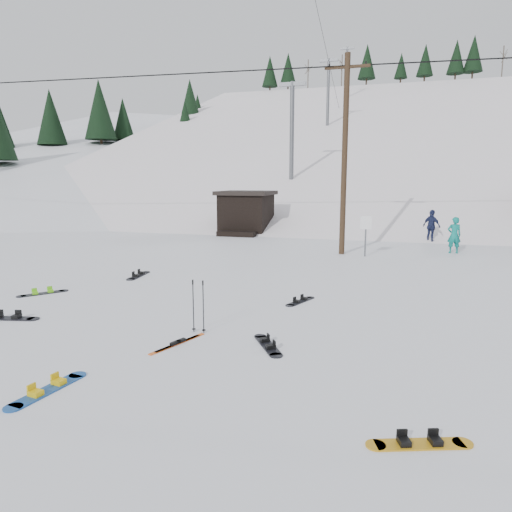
# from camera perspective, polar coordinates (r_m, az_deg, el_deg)

# --- Properties ---
(ground) EXTENTS (200.00, 200.00, 0.00)m
(ground) POSITION_cam_1_polar(r_m,az_deg,el_deg) (9.34, -12.09, -12.45)
(ground) COLOR white
(ground) RESTS_ON ground
(ski_slope) EXTENTS (60.00, 85.24, 65.97)m
(ski_slope) POSITION_cam_1_polar(r_m,az_deg,el_deg) (64.57, 12.55, -4.59)
(ski_slope) COLOR white
(ski_slope) RESTS_ON ground
(ridge_left) EXTENTS (47.54, 95.03, 58.38)m
(ridge_left) POSITION_cam_1_polar(r_m,az_deg,el_deg) (70.12, -18.74, -2.92)
(ridge_left) COLOR white
(ridge_left) RESTS_ON ground
(treeline_left) EXTENTS (20.00, 64.00, 10.00)m
(treeline_left) POSITION_cam_1_polar(r_m,az_deg,el_deg) (61.14, -22.11, 5.56)
(treeline_left) COLOR black
(treeline_left) RESTS_ON ground
(treeline_crest) EXTENTS (50.00, 6.00, 10.00)m
(treeline_crest) POSITION_cam_1_polar(r_m,az_deg,el_deg) (93.71, 14.28, 7.09)
(treeline_crest) COLOR black
(treeline_crest) RESTS_ON ski_slope
(utility_pole) EXTENTS (2.00, 0.26, 9.00)m
(utility_pole) POSITION_cam_1_polar(r_m,az_deg,el_deg) (21.70, 11.02, 12.55)
(utility_pole) COLOR #3A2819
(utility_pole) RESTS_ON ground
(trail_sign) EXTENTS (0.50, 0.09, 1.85)m
(trail_sign) POSITION_cam_1_polar(r_m,az_deg,el_deg) (21.27, 13.57, 3.34)
(trail_sign) COLOR #595B60
(trail_sign) RESTS_ON ground
(lift_hut) EXTENTS (3.40, 4.10, 2.75)m
(lift_hut) POSITION_cam_1_polar(r_m,az_deg,el_deg) (30.03, -1.24, 5.50)
(lift_hut) COLOR black
(lift_hut) RESTS_ON ground
(lift_tower_near) EXTENTS (2.20, 0.36, 8.00)m
(lift_tower_near) POSITION_cam_1_polar(r_m,az_deg,el_deg) (38.70, 4.52, 15.99)
(lift_tower_near) COLOR #595B60
(lift_tower_near) RESTS_ON ski_slope
(lift_tower_mid) EXTENTS (2.20, 0.36, 8.00)m
(lift_tower_mid) POSITION_cam_1_polar(r_m,az_deg,el_deg) (59.15, 9.01, 20.00)
(lift_tower_mid) COLOR #595B60
(lift_tower_mid) RESTS_ON ski_slope
(lift_tower_far) EXTENTS (2.20, 0.36, 8.00)m
(lift_tower_far) POSITION_cam_1_polar(r_m,az_deg,el_deg) (79.91, 11.27, 21.89)
(lift_tower_far) COLOR #595B60
(lift_tower_far) RESTS_ON ski_slope
(hero_snowboard) EXTENTS (0.47, 1.57, 0.11)m
(hero_snowboard) POSITION_cam_1_polar(r_m,az_deg,el_deg) (8.60, -24.60, -14.92)
(hero_snowboard) COLOR #184D9D
(hero_snowboard) RESTS_ON ground
(hero_skis) EXTENTS (0.60, 1.51, 0.08)m
(hero_skis) POSITION_cam_1_polar(r_m,az_deg,el_deg) (10.03, -9.75, -10.67)
(hero_skis) COLOR #C95014
(hero_skis) RESTS_ON ground
(ski_poles) EXTENTS (0.34, 0.09, 1.22)m
(ski_poles) POSITION_cam_1_polar(r_m,az_deg,el_deg) (10.53, -7.23, -6.18)
(ski_poles) COLOR black
(ski_poles) RESTS_ON ground
(board_scatter_a) EXTENTS (1.62, 0.60, 0.12)m
(board_scatter_a) POSITION_cam_1_polar(r_m,az_deg,el_deg) (13.16, -28.64, -6.79)
(board_scatter_a) COLOR black
(board_scatter_a) RESTS_ON ground
(board_scatter_b) EXTENTS (0.46, 1.61, 0.11)m
(board_scatter_b) POSITION_cam_1_polar(r_m,az_deg,el_deg) (17.16, -14.48, -2.34)
(board_scatter_b) COLOR black
(board_scatter_b) RESTS_ON ground
(board_scatter_c) EXTENTS (1.01, 1.24, 0.10)m
(board_scatter_c) POSITION_cam_1_polar(r_m,az_deg,el_deg) (15.50, -25.10, -4.21)
(board_scatter_c) COLOR black
(board_scatter_c) RESTS_ON ground
(board_scatter_d) EXTENTS (0.89, 1.26, 0.10)m
(board_scatter_d) POSITION_cam_1_polar(r_m,az_deg,el_deg) (9.79, 1.47, -11.03)
(board_scatter_d) COLOR black
(board_scatter_d) RESTS_ON ground
(board_scatter_e) EXTENTS (1.37, 0.66, 0.10)m
(board_scatter_e) POSITION_cam_1_polar(r_m,az_deg,el_deg) (6.85, 19.75, -21.17)
(board_scatter_e) COLOR orange
(board_scatter_e) RESTS_ON ground
(board_scatter_f) EXTENTS (0.65, 1.26, 0.09)m
(board_scatter_f) POSITION_cam_1_polar(r_m,az_deg,el_deg) (13.21, 5.57, -5.61)
(board_scatter_f) COLOR black
(board_scatter_f) RESTS_ON ground
(skier_teal) EXTENTS (0.69, 0.51, 1.73)m
(skier_teal) POSITION_cam_1_polar(r_m,az_deg,el_deg) (23.63, 23.53, 2.41)
(skier_teal) COLOR #0B766C
(skier_teal) RESTS_ON ground
(skier_navy) EXTENTS (1.10, 1.04, 1.83)m
(skier_navy) POSITION_cam_1_polar(r_m,az_deg,el_deg) (27.23, 21.10, 3.50)
(skier_navy) COLOR #1C2347
(skier_navy) RESTS_ON ground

